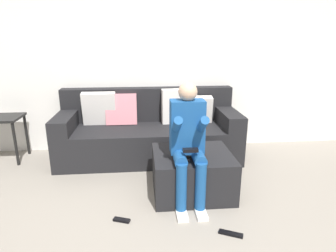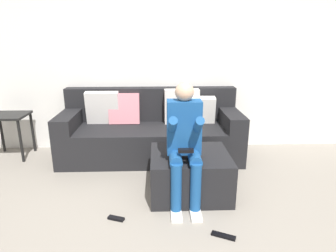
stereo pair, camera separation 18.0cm
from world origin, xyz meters
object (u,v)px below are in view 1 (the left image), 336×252
Objects in this scene: ottoman at (192,173)px; remote_near_ottoman at (231,234)px; couch_sectional at (149,132)px; side_table at (2,125)px; remote_by_storage_bin at (122,220)px; person_seated at (188,138)px.

ottoman is 4.03× the size of remote_near_ottoman.
couch_sectional is 1.90m from remote_near_ottoman.
couch_sectional is 11.86× the size of remote_near_ottoman.
ottoman is 1.35× the size of side_table.
remote_by_storage_bin is (1.60, -1.53, -0.48)m from side_table.
ottoman is 0.88m from remote_by_storage_bin.
couch_sectional is at bearing 99.29° from remote_by_storage_bin.
ottoman is at bearing 65.66° from person_seated.
side_table is (-1.90, 0.04, 0.14)m from couch_sectional.
ottoman is 2.56m from side_table.
side_table is at bearing 155.34° from ottoman.
remote_near_ottoman is (0.20, -0.74, -0.20)m from ottoman.
ottoman is at bearing -24.66° from side_table.
remote_by_storage_bin is at bearing -154.80° from person_seated.
couch_sectional is 1.55m from remote_by_storage_bin.
couch_sectional is 1.91m from side_table.
side_table reaches higher than ottoman.
remote_near_ottoman is at bearing -74.82° from ottoman.
person_seated reaches higher than remote_near_ottoman.
remote_near_ottoman is 0.95m from remote_by_storage_bin.
ottoman reaches higher than remote_near_ottoman.
remote_near_ottoman is at bearing -64.13° from person_seated.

